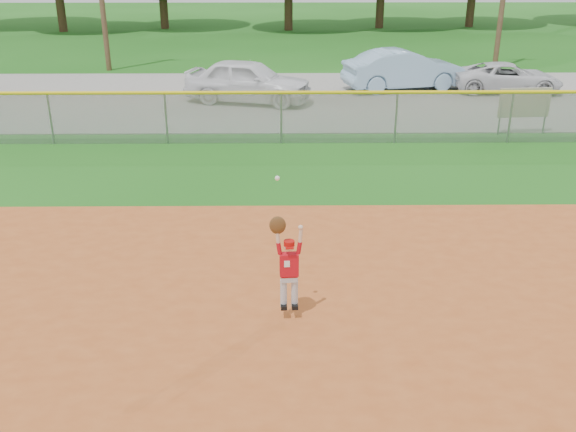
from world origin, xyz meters
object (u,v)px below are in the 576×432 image
object	(u,v)px
car_blue	(404,70)
ballplayer	(287,263)
car_white_a	(248,81)
sponsor_sign	(524,104)
car_white_b	(508,78)

from	to	relation	value
car_blue	ballplayer	world-z (taller)	ballplayer
car_white_a	sponsor_sign	xyz separation A→B (m)	(8.56, -4.35, 0.13)
car_white_b	ballplayer	xyz separation A→B (m)	(-8.80, -16.45, 0.37)
car_white_a	sponsor_sign	world-z (taller)	car_white_a
car_blue	sponsor_sign	distance (m)	7.00
car_blue	ballplayer	xyz separation A→B (m)	(-4.80, -17.02, 0.15)
car_white_a	sponsor_sign	bearing A→B (deg)	-101.75
sponsor_sign	ballplayer	size ratio (longest dim) A/B	0.75
car_white_b	sponsor_sign	bearing A→B (deg)	171.25
car_white_a	car_blue	size ratio (longest dim) A/B	0.97
ballplayer	sponsor_sign	bearing A→B (deg)	55.20
car_white_b	sponsor_sign	size ratio (longest dim) A/B	2.54
ballplayer	car_white_a	bearing A→B (deg)	94.93
car_white_a	car_blue	world-z (taller)	car_white_a
car_white_b	ballplayer	bearing A→B (deg)	157.33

